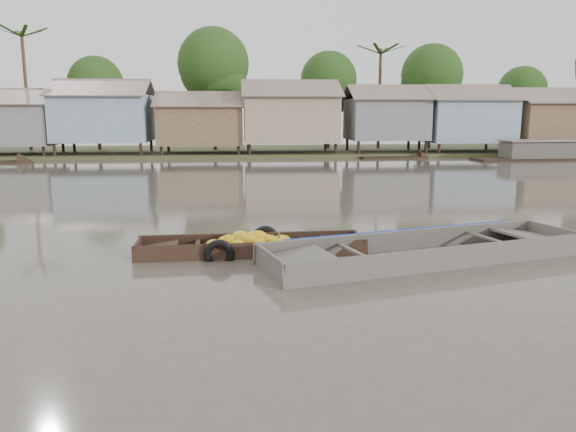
{
  "coord_description": "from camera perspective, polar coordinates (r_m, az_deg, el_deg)",
  "views": [
    {
      "loc": [
        -1.19,
        -11.09,
        3.18
      ],
      "look_at": [
        -0.08,
        1.57,
        0.8
      ],
      "focal_mm": 35.0,
      "sensor_mm": 36.0,
      "label": 1
    }
  ],
  "objects": [
    {
      "name": "viewer_boat",
      "position": [
        12.71,
        13.93,
        -3.94
      ],
      "size": [
        7.64,
        3.87,
        0.6
      ],
      "rotation": [
        0.0,
        0.0,
        0.28
      ],
      "color": "#433F38",
      "rests_on": "ground"
    },
    {
      "name": "banana_boat",
      "position": [
        12.83,
        -4.07,
        -3.16
      ],
      "size": [
        5.2,
        1.47,
        0.74
      ],
      "rotation": [
        0.0,
        0.0,
        0.04
      ],
      "color": "black",
      "rests_on": "ground"
    },
    {
      "name": "distant_boats",
      "position": [
        39.0,
        21.19,
        5.56
      ],
      "size": [
        45.34,
        15.19,
        1.38
      ],
      "color": "black",
      "rests_on": "ground"
    },
    {
      "name": "ground",
      "position": [
        11.6,
        1.09,
        -5.31
      ],
      "size": [
        120.0,
        120.0,
        0.0
      ],
      "primitive_type": "plane",
      "color": "#494338",
      "rests_on": "ground"
    },
    {
      "name": "riverbank",
      "position": [
        43.16,
        0.61,
        10.45
      ],
      "size": [
        120.0,
        12.47,
        10.22
      ],
      "color": "#384723",
      "rests_on": "ground"
    }
  ]
}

